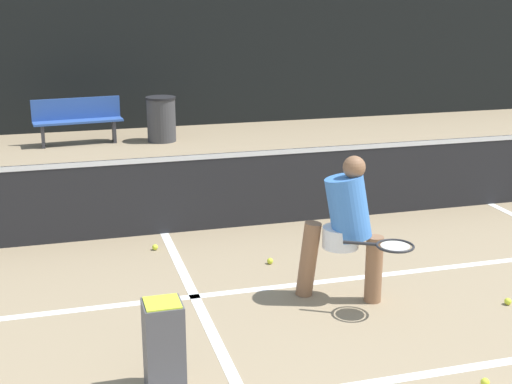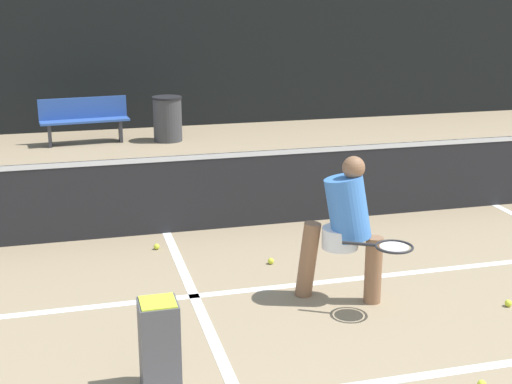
{
  "view_description": "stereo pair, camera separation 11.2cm",
  "coord_description": "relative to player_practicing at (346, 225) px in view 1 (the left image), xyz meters",
  "views": [
    {
      "loc": [
        -1.15,
        -1.12,
        2.86
      ],
      "look_at": [
        0.66,
        5.29,
        0.95
      ],
      "focal_mm": 50.0,
      "sensor_mm": 36.0,
      "label": 1
    },
    {
      "loc": [
        -1.04,
        -1.14,
        2.86
      ],
      "look_at": [
        0.66,
        5.29,
        0.95
      ],
      "focal_mm": 50.0,
      "sensor_mm": 36.0,
      "label": 2
    }
  ],
  "objects": [
    {
      "name": "parked_car",
      "position": [
        -3.21,
        13.5,
        -0.14
      ],
      "size": [
        1.66,
        3.92,
        1.43
      ],
      "color": "black",
      "rests_on": "ground"
    },
    {
      "name": "net",
      "position": [
        -1.36,
        2.34,
        -0.23
      ],
      "size": [
        11.09,
        0.09,
        1.07
      ],
      "color": "slate",
      "rests_on": "ground"
    },
    {
      "name": "tennis_ball_scattered_5",
      "position": [
        -1.55,
        1.8,
        -0.71
      ],
      "size": [
        0.07,
        0.07,
        0.07
      ],
      "primitive_type": "sphere",
      "color": "#D1E033",
      "rests_on": "ground"
    },
    {
      "name": "court_service_line",
      "position": [
        -1.36,
        0.42,
        -0.74
      ],
      "size": [
        8.25,
        0.1,
        0.01
      ],
      "primitive_type": "cube",
      "color": "white",
      "rests_on": "ground"
    },
    {
      "name": "fence_back",
      "position": [
        -1.36,
        9.24,
        0.8
      ],
      "size": [
        24.0,
        0.06,
        3.1
      ],
      "color": "black",
      "rests_on": "ground"
    },
    {
      "name": "tennis_ball_scattered_8",
      "position": [
        -0.42,
        1.04,
        -0.71
      ],
      "size": [
        0.07,
        0.07,
        0.07
      ],
      "primitive_type": "sphere",
      "color": "#D1E033",
      "rests_on": "ground"
    },
    {
      "name": "tennis_ball_scattered_0",
      "position": [
        0.41,
        -1.74,
        -0.71
      ],
      "size": [
        0.07,
        0.07,
        0.07
      ],
      "primitive_type": "sphere",
      "color": "#D1E033",
      "rests_on": "ground"
    },
    {
      "name": "tennis_ball_scattered_7",
      "position": [
        1.43,
        -0.55,
        -0.71
      ],
      "size": [
        0.07,
        0.07,
        0.07
      ],
      "primitive_type": "sphere",
      "color": "#D1E033",
      "rests_on": "ground"
    },
    {
      "name": "court_center_mark",
      "position": [
        -1.36,
        0.43,
        -0.74
      ],
      "size": [
        0.1,
        3.82,
        0.01
      ],
      "primitive_type": "cube",
      "color": "white",
      "rests_on": "ground"
    },
    {
      "name": "courtside_bench",
      "position": [
        -2.13,
        7.95,
        -0.27
      ],
      "size": [
        1.68,
        0.54,
        0.86
      ],
      "rotation": [
        0.0,
        0.0,
        0.1
      ],
      "color": "#2D519E",
      "rests_on": "ground"
    },
    {
      "name": "ball_hopper",
      "position": [
        -1.89,
        -1.15,
        -0.37
      ],
      "size": [
        0.28,
        0.28,
        0.71
      ],
      "color": "#4C4C51",
      "rests_on": "ground"
    },
    {
      "name": "player_practicing",
      "position": [
        0.0,
        0.0,
        0.0
      ],
      "size": [
        0.96,
        0.98,
        1.41
      ],
      "rotation": [
        0.0,
        0.0,
        -0.5
      ],
      "color": "#8C6042",
      "rests_on": "ground"
    },
    {
      "name": "trash_bin",
      "position": [
        -0.57,
        7.74,
        -0.31
      ],
      "size": [
        0.58,
        0.58,
        0.86
      ],
      "color": "#3F3F42",
      "rests_on": "ground"
    }
  ]
}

